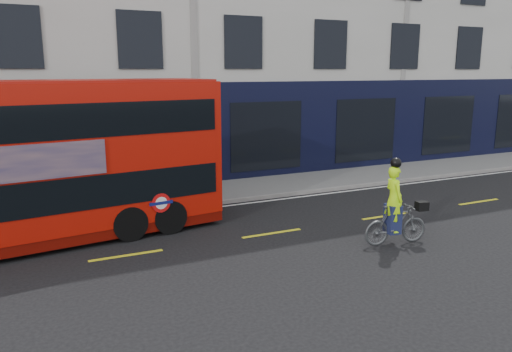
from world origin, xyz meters
TOP-DOWN VIEW (x-y plane):
  - ground at (0.00, 0.00)m, footprint 120.00×120.00m
  - pavement at (0.00, 6.50)m, footprint 60.00×3.00m
  - kerb at (0.00, 5.00)m, footprint 60.00×0.12m
  - building_terrace at (0.00, 12.94)m, footprint 50.00×10.07m
  - road_edge_line at (0.00, 4.70)m, footprint 58.00×0.10m
  - lane_dashes at (0.00, 1.50)m, footprint 58.00×0.12m
  - bus at (-6.21, 3.33)m, footprint 10.64×3.66m
  - cyclist at (2.50, -0.62)m, footprint 1.82×0.76m

SIDE VIEW (x-z plane):
  - ground at x=0.00m, z-range 0.00..0.00m
  - road_edge_line at x=0.00m, z-range 0.00..0.01m
  - lane_dashes at x=0.00m, z-range 0.00..0.01m
  - pavement at x=0.00m, z-range 0.00..0.12m
  - kerb at x=0.00m, z-range 0.00..0.13m
  - cyclist at x=2.50m, z-range -0.38..1.92m
  - bus at x=-6.21m, z-range 0.05..4.26m
  - building_terrace at x=0.00m, z-range -0.01..14.99m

